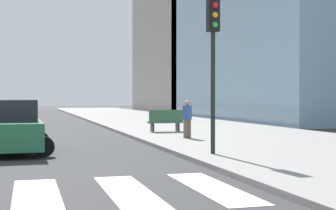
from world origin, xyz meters
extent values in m
cube|color=gray|center=(12.20, 20.00, 0.07)|extent=(10.00, 120.00, 0.15)
cube|color=silver|center=(2.70, 4.00, 0.01)|extent=(0.90, 4.00, 0.01)
cube|color=silver|center=(4.50, 4.00, 0.01)|extent=(0.90, 4.00, 0.01)
cube|color=silver|center=(6.30, 4.00, 0.01)|extent=(0.90, 4.00, 0.01)
cube|color=gray|center=(27.35, 59.17, 10.87)|extent=(18.00, 24.00, 21.74)
cube|color=#236B42|center=(2.08, 11.86, 0.67)|extent=(1.95, 4.13, 0.88)
cube|color=#1E2328|center=(2.07, 12.11, 1.46)|extent=(1.61, 2.08, 0.74)
cylinder|color=black|center=(3.05, 10.62, 0.33)|extent=(0.67, 0.23, 0.66)
cylinder|color=black|center=(2.99, 13.15, 0.33)|extent=(0.67, 0.23, 0.66)
cylinder|color=black|center=(8.13, 8.80, 2.05)|extent=(0.14, 0.14, 3.81)
cube|color=black|center=(8.13, 8.80, 4.46)|extent=(0.36, 0.28, 1.00)
sphere|color=red|center=(8.13, 8.62, 4.76)|extent=(0.18, 0.18, 0.18)
sphere|color=orange|center=(8.13, 8.62, 4.46)|extent=(0.18, 0.18, 0.18)
sphere|color=green|center=(8.13, 8.62, 4.16)|extent=(0.18, 0.18, 0.18)
cube|color=#33603D|center=(9.41, 19.19, 0.63)|extent=(1.80, 0.57, 0.08)
cube|color=#33603D|center=(9.41, 18.95, 0.97)|extent=(1.80, 0.07, 0.60)
cube|color=#2D2D33|center=(8.74, 19.20, 0.37)|extent=(0.10, 0.48, 0.44)
cube|color=#2D2D33|center=(10.09, 19.19, 0.37)|extent=(0.10, 0.48, 0.44)
cylinder|color=brown|center=(9.16, 14.87, 0.56)|extent=(0.19, 0.19, 0.81)
cylinder|color=brown|center=(9.32, 14.91, 0.56)|extent=(0.19, 0.19, 0.81)
cylinder|color=#335199|center=(9.24, 14.89, 1.27)|extent=(0.41, 0.41, 0.61)
sphere|color=tan|center=(9.24, 14.89, 1.68)|extent=(0.22, 0.22, 0.22)
camera|label=1|loc=(2.52, -6.06, 1.91)|focal=54.24mm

